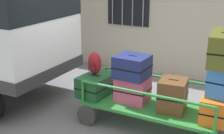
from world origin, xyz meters
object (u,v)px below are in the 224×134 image
(luggage_cart, at_px, (151,109))
(suitcase_midleft_middle, at_px, (132,66))
(suitcase_midright_middle, at_px, (222,80))
(suitcase_midright_bottom, at_px, (218,108))
(suitcase_midleft_bottom, at_px, (133,89))
(suitcase_center_bottom, at_px, (173,95))
(suitcase_left_bottom, at_px, (96,85))
(backpack, at_px, (95,63))

(luggage_cart, xyz_separation_m, suitcase_midleft_middle, (-0.38, -0.03, 0.76))
(suitcase_midleft_middle, distance_m, suitcase_midright_middle, 1.51)
(suitcase_midright_middle, bearing_deg, suitcase_midright_bottom, -90.00)
(suitcase_midright_middle, bearing_deg, suitcase_midleft_bottom, -179.89)
(suitcase_midleft_bottom, xyz_separation_m, suitcase_midright_bottom, (1.51, -0.01, -0.03))
(suitcase_center_bottom, relative_size, suitcase_midright_bottom, 0.77)
(suitcase_left_bottom, xyz_separation_m, suitcase_midright_bottom, (2.27, 0.03, 0.01))
(suitcase_midright_bottom, relative_size, backpack, 1.67)
(suitcase_midright_middle, height_order, backpack, suitcase_midright_middle)
(luggage_cart, distance_m, suitcase_midright_bottom, 1.17)
(suitcase_midleft_middle, bearing_deg, luggage_cart, 5.00)
(suitcase_midleft_bottom, height_order, suitcase_midright_middle, suitcase_midright_middle)
(suitcase_midright_middle, bearing_deg, luggage_cart, -179.12)
(suitcase_left_bottom, distance_m, suitcase_center_bottom, 1.51)
(suitcase_midleft_middle, bearing_deg, suitcase_midright_bottom, 1.27)
(suitcase_midright_bottom, bearing_deg, luggage_cart, -179.98)
(suitcase_midleft_middle, relative_size, backpack, 1.35)
(luggage_cart, distance_m, suitcase_midright_middle, 1.36)
(suitcase_center_bottom, bearing_deg, luggage_cart, 178.32)
(suitcase_left_bottom, height_order, suitcase_center_bottom, suitcase_center_bottom)
(luggage_cart, bearing_deg, suitcase_midleft_bottom, 177.83)
(suitcase_left_bottom, bearing_deg, suitcase_center_bottom, 0.73)
(luggage_cart, relative_size, suitcase_center_bottom, 4.44)
(suitcase_midright_bottom, bearing_deg, suitcase_center_bottom, -179.13)
(suitcase_midleft_middle, distance_m, suitcase_midright_bottom, 1.59)
(suitcase_left_bottom, xyz_separation_m, suitcase_midleft_bottom, (0.76, 0.04, 0.04))
(suitcase_midright_bottom, bearing_deg, backpack, 179.89)
(suitcase_left_bottom, distance_m, suitcase_midleft_bottom, 0.76)
(luggage_cart, bearing_deg, suitcase_center_bottom, -1.68)
(suitcase_midright_bottom, bearing_deg, suitcase_midleft_middle, -178.73)
(backpack, bearing_deg, suitcase_midleft_middle, -2.72)
(suitcase_left_bottom, xyz_separation_m, backpack, (-0.04, 0.04, 0.42))
(suitcase_center_bottom, bearing_deg, suitcase_midright_middle, 2.15)
(suitcase_midleft_middle, height_order, suitcase_center_bottom, suitcase_midleft_middle)
(suitcase_midleft_bottom, relative_size, suitcase_midleft_middle, 0.98)
(luggage_cart, relative_size, suitcase_midright_middle, 4.64)
(suitcase_midleft_middle, bearing_deg, backpack, 177.28)
(suitcase_midright_middle, bearing_deg, suitcase_left_bottom, -178.79)
(suitcase_midleft_middle, relative_size, suitcase_midright_bottom, 0.81)
(suitcase_center_bottom, height_order, suitcase_midright_bottom, suitcase_center_bottom)
(suitcase_midleft_bottom, height_order, suitcase_center_bottom, suitcase_center_bottom)
(suitcase_left_bottom, xyz_separation_m, suitcase_midleft_middle, (0.76, -0.00, 0.49))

